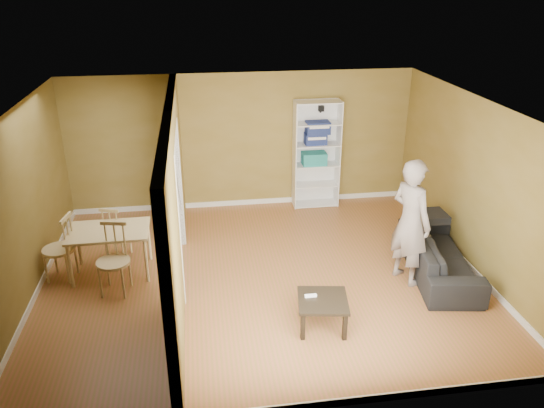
{
  "coord_description": "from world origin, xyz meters",
  "views": [
    {
      "loc": [
        -0.85,
        -6.9,
        4.24
      ],
      "look_at": [
        0.2,
        0.2,
        1.1
      ],
      "focal_mm": 35.0,
      "sensor_mm": 36.0,
      "label": 1
    }
  ],
  "objects_px": {
    "sofa": "(440,249)",
    "person": "(412,212)",
    "bookshelf": "(316,154)",
    "chair_far": "(117,231)",
    "coffee_table": "(323,304)",
    "chair_near": "(113,260)",
    "chair_left": "(58,248)",
    "dining_table": "(109,235)"
  },
  "relations": [
    {
      "from": "sofa",
      "to": "person",
      "type": "height_order",
      "value": "person"
    },
    {
      "from": "bookshelf",
      "to": "chair_far",
      "type": "xyz_separation_m",
      "value": [
        -3.61,
        -1.64,
        -0.59
      ]
    },
    {
      "from": "coffee_table",
      "to": "chair_near",
      "type": "xyz_separation_m",
      "value": [
        -2.74,
        1.24,
        0.17
      ]
    },
    {
      "from": "sofa",
      "to": "chair_left",
      "type": "bearing_deg",
      "value": 92.21
    },
    {
      "from": "bookshelf",
      "to": "chair_near",
      "type": "relative_size",
      "value": 1.99
    },
    {
      "from": "bookshelf",
      "to": "coffee_table",
      "type": "xyz_separation_m",
      "value": [
        -0.78,
        -3.97,
        -0.68
      ]
    },
    {
      "from": "sofa",
      "to": "person",
      "type": "distance_m",
      "value": 0.92
    },
    {
      "from": "chair_left",
      "to": "chair_near",
      "type": "bearing_deg",
      "value": 70.01
    },
    {
      "from": "bookshelf",
      "to": "dining_table",
      "type": "relative_size",
      "value": 1.77
    },
    {
      "from": "coffee_table",
      "to": "chair_far",
      "type": "distance_m",
      "value": 3.67
    },
    {
      "from": "dining_table",
      "to": "chair_far",
      "type": "bearing_deg",
      "value": 87.4
    },
    {
      "from": "person",
      "to": "chair_far",
      "type": "relative_size",
      "value": 2.46
    },
    {
      "from": "sofa",
      "to": "chair_near",
      "type": "distance_m",
      "value": 4.82
    },
    {
      "from": "chair_far",
      "to": "person",
      "type": "bearing_deg",
      "value": -178.5
    },
    {
      "from": "chair_left",
      "to": "coffee_table",
      "type": "bearing_deg",
      "value": 74.96
    },
    {
      "from": "person",
      "to": "dining_table",
      "type": "bearing_deg",
      "value": 55.49
    },
    {
      "from": "bookshelf",
      "to": "dining_table",
      "type": "bearing_deg",
      "value": -149.12
    },
    {
      "from": "person",
      "to": "dining_table",
      "type": "distance_m",
      "value": 4.46
    },
    {
      "from": "person",
      "to": "bookshelf",
      "type": "distance_m",
      "value": 3.09
    },
    {
      "from": "chair_left",
      "to": "chair_far",
      "type": "height_order",
      "value": "chair_left"
    },
    {
      "from": "sofa",
      "to": "chair_near",
      "type": "xyz_separation_m",
      "value": [
        -4.82,
        0.16,
        0.12
      ]
    },
    {
      "from": "sofa",
      "to": "dining_table",
      "type": "bearing_deg",
      "value": 90.64
    },
    {
      "from": "chair_near",
      "to": "chair_far",
      "type": "bearing_deg",
      "value": 105.93
    },
    {
      "from": "chair_left",
      "to": "chair_far",
      "type": "relative_size",
      "value": 1.15
    },
    {
      "from": "coffee_table",
      "to": "chair_left",
      "type": "xyz_separation_m",
      "value": [
        -3.59,
        1.74,
        0.16
      ]
    },
    {
      "from": "sofa",
      "to": "dining_table",
      "type": "height_order",
      "value": "sofa"
    },
    {
      "from": "chair_far",
      "to": "dining_table",
      "type": "bearing_deg",
      "value": 106.33
    },
    {
      "from": "person",
      "to": "chair_left",
      "type": "distance_m",
      "value": 5.19
    },
    {
      "from": "chair_left",
      "to": "chair_near",
      "type": "distance_m",
      "value": 0.99
    },
    {
      "from": "sofa",
      "to": "dining_table",
      "type": "xyz_separation_m",
      "value": [
        -4.93,
        0.72,
        0.25
      ]
    },
    {
      "from": "bookshelf",
      "to": "dining_table",
      "type": "xyz_separation_m",
      "value": [
        -3.64,
        -2.17,
        -0.38
      ]
    },
    {
      "from": "chair_near",
      "to": "chair_far",
      "type": "xyz_separation_m",
      "value": [
        -0.09,
        1.09,
        -0.07
      ]
    },
    {
      "from": "dining_table",
      "to": "bookshelf",
      "type": "bearing_deg",
      "value": 30.88
    },
    {
      "from": "dining_table",
      "to": "chair_near",
      "type": "distance_m",
      "value": 0.58
    },
    {
      "from": "person",
      "to": "chair_near",
      "type": "relative_size",
      "value": 2.14
    },
    {
      "from": "coffee_table",
      "to": "dining_table",
      "type": "relative_size",
      "value": 0.54
    },
    {
      "from": "dining_table",
      "to": "chair_left",
      "type": "height_order",
      "value": "chair_left"
    },
    {
      "from": "bookshelf",
      "to": "chair_left",
      "type": "height_order",
      "value": "bookshelf"
    },
    {
      "from": "coffee_table",
      "to": "chair_far",
      "type": "relative_size",
      "value": 0.69
    },
    {
      "from": "dining_table",
      "to": "chair_far",
      "type": "distance_m",
      "value": 0.57
    },
    {
      "from": "coffee_table",
      "to": "chair_left",
      "type": "relative_size",
      "value": 0.61
    },
    {
      "from": "bookshelf",
      "to": "chair_near",
      "type": "xyz_separation_m",
      "value": [
        -3.52,
        -2.73,
        -0.52
      ]
    }
  ]
}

